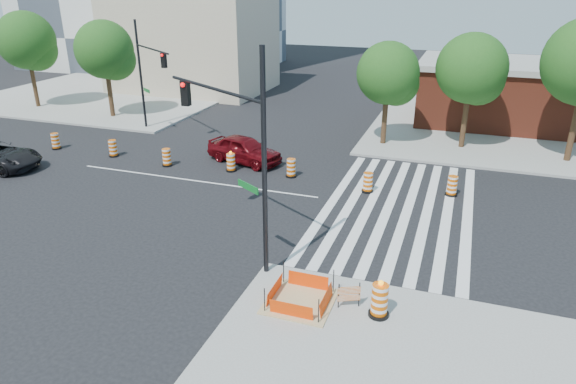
# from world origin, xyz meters

# --- Properties ---
(ground) EXTENTS (120.00, 120.00, 0.00)m
(ground) POSITION_xyz_m (0.00, 0.00, 0.00)
(ground) COLOR black
(ground) RESTS_ON ground
(sidewalk_ne) EXTENTS (22.00, 22.00, 0.15)m
(sidewalk_ne) POSITION_xyz_m (18.00, 18.00, 0.07)
(sidewalk_ne) COLOR gray
(sidewalk_ne) RESTS_ON ground
(sidewalk_nw) EXTENTS (22.00, 22.00, 0.15)m
(sidewalk_nw) POSITION_xyz_m (-18.00, 18.00, 0.07)
(sidewalk_nw) COLOR gray
(sidewalk_nw) RESTS_ON ground
(crosswalk_east) EXTENTS (6.75, 13.50, 0.01)m
(crosswalk_east) POSITION_xyz_m (10.95, 0.00, 0.01)
(crosswalk_east) COLOR silver
(crosswalk_east) RESTS_ON ground
(lane_centerline) EXTENTS (14.00, 0.12, 0.01)m
(lane_centerline) POSITION_xyz_m (0.00, 0.00, 0.01)
(lane_centerline) COLOR silver
(lane_centerline) RESTS_ON ground
(excavation_pit) EXTENTS (2.20, 2.20, 0.90)m
(excavation_pit) POSITION_xyz_m (9.00, -9.00, 0.22)
(excavation_pit) COLOR tan
(excavation_pit) RESTS_ON ground
(brick_storefront) EXTENTS (16.50, 8.50, 4.60)m
(brick_storefront) POSITION_xyz_m (18.00, 18.00, 2.32)
(brick_storefront) COLOR maroon
(brick_storefront) RESTS_ON ground
(beige_midrise) EXTENTS (14.00, 10.00, 10.00)m
(beige_midrise) POSITION_xyz_m (-12.00, 22.00, 5.00)
(beige_midrise) COLOR #B8A68D
(beige_midrise) RESTS_ON ground
(red_coupe) EXTENTS (4.98, 3.04, 1.59)m
(red_coupe) POSITION_xyz_m (1.39, 3.66, 0.79)
(red_coupe) COLOR #54070C
(red_coupe) RESTS_ON ground
(signal_pole_se) EXTENTS (5.30, 3.27, 8.07)m
(signal_pole_se) POSITION_xyz_m (5.77, -6.66, 4.95)
(signal_pole_se) COLOR black
(signal_pole_se) RESTS_ON ground
(signal_pole_nw) EXTENTS (4.58, 3.45, 7.42)m
(signal_pole_nw) POSITION_xyz_m (-7.13, 7.16, 4.56)
(signal_pole_nw) COLOR black
(signal_pole_nw) RESTS_ON ground
(pit_drum) EXTENTS (0.66, 0.66, 1.30)m
(pit_drum) POSITION_xyz_m (11.60, -8.86, 0.69)
(pit_drum) COLOR black
(pit_drum) RESTS_ON ground
(barricade) EXTENTS (0.70, 0.36, 0.90)m
(barricade) POSITION_xyz_m (10.58, -8.72, 0.64)
(barricade) COLOR #DB5704
(barricade) RESTS_ON ground
(tree_north_a) EXTENTS (4.59, 4.59, 7.79)m
(tree_north_a) POSITION_xyz_m (-20.57, 10.60, 5.23)
(tree_north_a) COLOR #382314
(tree_north_a) RESTS_ON ground
(tree_north_b) EXTENTS (4.32, 4.32, 7.35)m
(tree_north_b) POSITION_xyz_m (-12.60, 9.98, 4.93)
(tree_north_b) COLOR #382314
(tree_north_b) RESTS_ON ground
(tree_north_c) EXTENTS (3.90, 3.89, 6.61)m
(tree_north_c) POSITION_xyz_m (8.60, 9.83, 4.44)
(tree_north_c) COLOR #382314
(tree_north_c) RESTS_ON ground
(tree_north_d) EXTENTS (4.24, 4.24, 7.21)m
(tree_north_d) POSITION_xyz_m (13.46, 10.70, 4.84)
(tree_north_d) COLOR #382314
(tree_north_d) RESTS_ON ground
(median_drum_0) EXTENTS (0.60, 0.60, 1.02)m
(median_drum_0) POSITION_xyz_m (-11.03, 2.03, 0.48)
(median_drum_0) COLOR black
(median_drum_0) RESTS_ON ground
(median_drum_1) EXTENTS (0.60, 0.60, 1.02)m
(median_drum_1) POSITION_xyz_m (-6.64, 2.00, 0.48)
(median_drum_1) COLOR black
(median_drum_1) RESTS_ON ground
(median_drum_2) EXTENTS (0.60, 0.60, 1.02)m
(median_drum_2) POSITION_xyz_m (-2.61, 1.59, 0.48)
(median_drum_2) COLOR black
(median_drum_2) RESTS_ON ground
(median_drum_3) EXTENTS (0.60, 0.60, 1.18)m
(median_drum_3) POSITION_xyz_m (1.28, 2.04, 0.49)
(median_drum_3) COLOR black
(median_drum_3) RESTS_ON ground
(median_drum_4) EXTENTS (0.60, 0.60, 1.02)m
(median_drum_4) POSITION_xyz_m (4.78, 2.31, 0.48)
(median_drum_4) COLOR black
(median_drum_4) RESTS_ON ground
(median_drum_5) EXTENTS (0.60, 0.60, 1.02)m
(median_drum_5) POSITION_xyz_m (9.17, 1.57, 0.48)
(median_drum_5) COLOR black
(median_drum_5) RESTS_ON ground
(median_drum_6) EXTENTS (0.60, 0.60, 1.02)m
(median_drum_6) POSITION_xyz_m (13.24, 2.50, 0.48)
(median_drum_6) COLOR black
(median_drum_6) RESTS_ON ground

